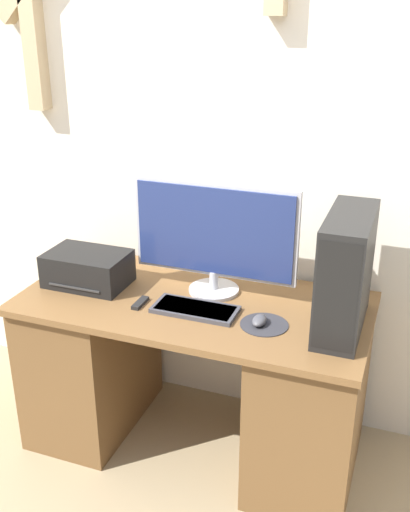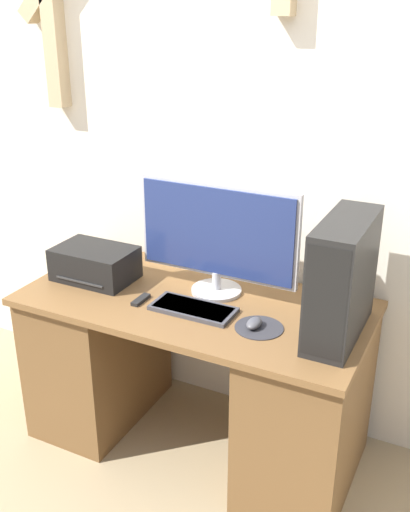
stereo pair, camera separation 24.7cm
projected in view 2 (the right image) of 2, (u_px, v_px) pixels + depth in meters
ground_plane at (156, 491)px, 2.58m from camera, size 12.00×12.00×0.00m
wall_back at (236, 139)px, 2.69m from camera, size 6.40×0.13×2.77m
desk at (195, 371)px, 2.72m from camera, size 1.50×0.73×0.76m
monitor at (217, 235)px, 2.55m from camera, size 0.73×0.22×0.50m
keyboard at (193, 309)px, 2.49m from camera, size 0.35×0.16×0.02m
mousepad at (259, 328)px, 2.36m from camera, size 0.19×0.19×0.00m
mouse at (254, 323)px, 2.35m from camera, size 0.05×0.09×0.04m
computer_tower at (342, 279)px, 2.23m from camera, size 0.17×0.46×0.47m
printer at (95, 264)px, 2.76m from camera, size 0.36×0.25×0.15m
remote_control at (141, 300)px, 2.57m from camera, size 0.03×0.11×0.02m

